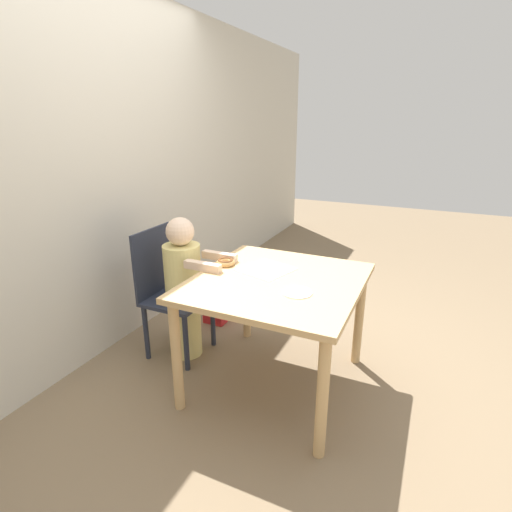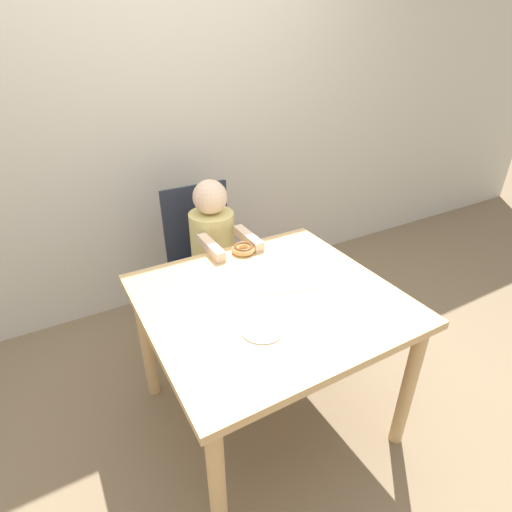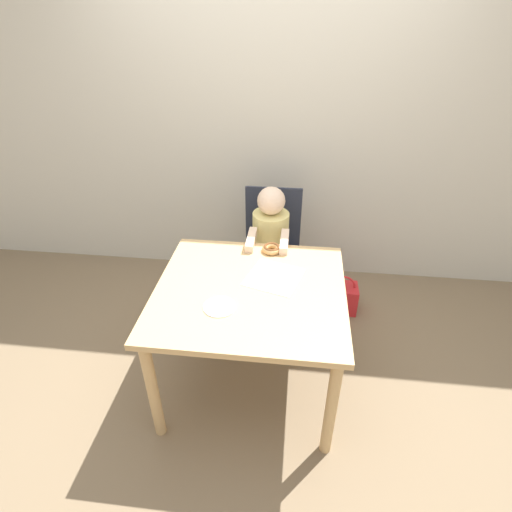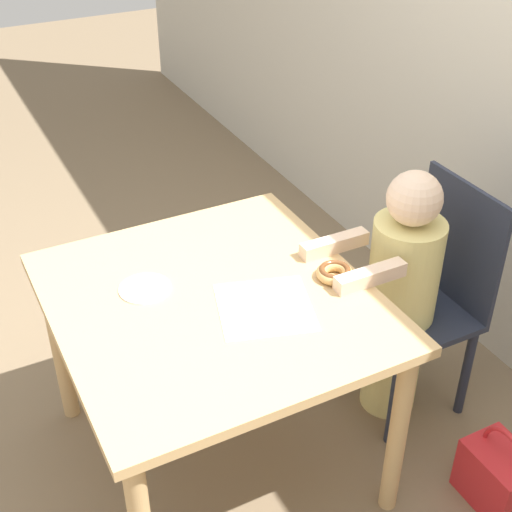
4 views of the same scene
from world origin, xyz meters
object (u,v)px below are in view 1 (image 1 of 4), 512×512
(child_figure, at_px, (184,288))
(handbag, at_px, (219,307))
(chair, at_px, (170,291))
(donut, at_px, (226,262))

(child_figure, height_order, handbag, child_figure)
(chair, distance_m, donut, 0.52)
(child_figure, bearing_deg, chair, 90.00)
(chair, bearing_deg, child_figure, -90.00)
(child_figure, relative_size, donut, 8.52)
(chair, relative_size, child_figure, 0.90)
(child_figure, height_order, donut, child_figure)
(donut, xyz_separation_m, handbag, (0.52, 0.37, -0.63))
(chair, bearing_deg, donut, -85.74)
(donut, relative_size, handbag, 0.38)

